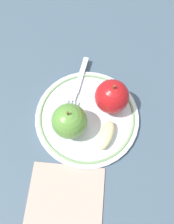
{
  "coord_description": "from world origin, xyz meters",
  "views": [
    {
      "loc": [
        0.19,
        0.04,
        0.46
      ],
      "look_at": [
        0.01,
        0.01,
        0.03
      ],
      "focal_mm": 35.0,
      "sensor_mm": 36.0,
      "label": 1
    }
  ],
  "objects_px": {
    "plate": "(87,117)",
    "apple_second_whole": "(69,121)",
    "apple_slice_front": "(106,135)",
    "napkin_folded": "(65,205)",
    "fork": "(77,88)",
    "apple_red_whole": "(112,97)"
  },
  "relations": [
    {
      "from": "plate",
      "to": "apple_second_whole",
      "type": "height_order",
      "value": "apple_second_whole"
    },
    {
      "from": "plate",
      "to": "napkin_folded",
      "type": "bearing_deg",
      "value": -1.57
    },
    {
      "from": "plate",
      "to": "napkin_folded",
      "type": "xyz_separation_m",
      "value": [
        0.19,
        -0.01,
        -0.0
      ]
    },
    {
      "from": "apple_slice_front",
      "to": "fork",
      "type": "xyz_separation_m",
      "value": [
        -0.1,
        -0.09,
        -0.01
      ]
    },
    {
      "from": "plate",
      "to": "fork",
      "type": "xyz_separation_m",
      "value": [
        -0.06,
        -0.04,
        0.01
      ]
    },
    {
      "from": "apple_slice_front",
      "to": "plate",
      "type": "bearing_deg",
      "value": -118.2
    },
    {
      "from": "apple_red_whole",
      "to": "fork",
      "type": "bearing_deg",
      "value": -106.06
    },
    {
      "from": "plate",
      "to": "napkin_folded",
      "type": "distance_m",
      "value": 0.19
    },
    {
      "from": "napkin_folded",
      "to": "apple_red_whole",
      "type": "bearing_deg",
      "value": 167.41
    },
    {
      "from": "plate",
      "to": "apple_second_whole",
      "type": "bearing_deg",
      "value": -41.22
    },
    {
      "from": "apple_slice_front",
      "to": "napkin_folded",
      "type": "height_order",
      "value": "apple_slice_front"
    },
    {
      "from": "apple_second_whole",
      "to": "napkin_folded",
      "type": "relative_size",
      "value": 0.53
    },
    {
      "from": "fork",
      "to": "apple_slice_front",
      "type": "bearing_deg",
      "value": 42.28
    },
    {
      "from": "apple_second_whole",
      "to": "fork",
      "type": "bearing_deg",
      "value": -175.6
    },
    {
      "from": "apple_second_whole",
      "to": "apple_slice_front",
      "type": "bearing_deg",
      "value": 85.59
    },
    {
      "from": "apple_second_whole",
      "to": "napkin_folded",
      "type": "xyz_separation_m",
      "value": [
        0.15,
        0.02,
        -0.05
      ]
    },
    {
      "from": "plate",
      "to": "apple_second_whole",
      "type": "distance_m",
      "value": 0.06
    },
    {
      "from": "apple_red_whole",
      "to": "napkin_folded",
      "type": "height_order",
      "value": "apple_red_whole"
    },
    {
      "from": "apple_red_whole",
      "to": "napkin_folded",
      "type": "xyz_separation_m",
      "value": [
        0.23,
        -0.05,
        -0.05
      ]
    },
    {
      "from": "plate",
      "to": "apple_slice_front",
      "type": "bearing_deg",
      "value": 51.1
    },
    {
      "from": "napkin_folded",
      "to": "apple_second_whole",
      "type": "bearing_deg",
      "value": -171.17
    },
    {
      "from": "plate",
      "to": "apple_second_whole",
      "type": "relative_size",
      "value": 2.8
    }
  ]
}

